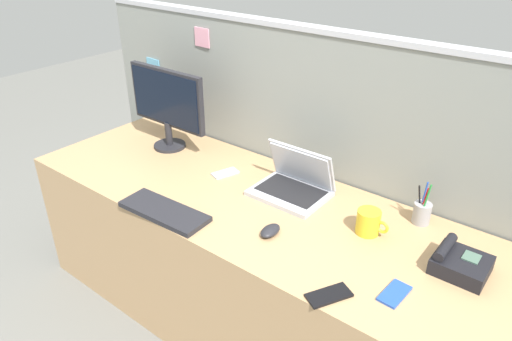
{
  "coord_description": "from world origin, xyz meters",
  "views": [
    {
      "loc": [
        1.11,
        -1.36,
        1.79
      ],
      "look_at": [
        0.0,
        0.05,
        0.82
      ],
      "focal_mm": 33.26,
      "sensor_mm": 36.0,
      "label": 1
    }
  ],
  "objects": [
    {
      "name": "keyboard_main",
      "position": [
        -0.2,
        -0.31,
        0.71
      ],
      "size": [
        0.4,
        0.17,
        0.02
      ],
      "primitive_type": "cube",
      "rotation": [
        0.0,
        0.0,
        0.05
      ],
      "color": "#232328",
      "rests_on": "desk"
    },
    {
      "name": "laptop",
      "position": [
        0.12,
        0.17,
        0.75
      ],
      "size": [
        0.32,
        0.25,
        0.21
      ],
      "color": "#B2B5BC",
      "rests_on": "desk"
    },
    {
      "name": "ground_plane",
      "position": [
        0.0,
        0.0,
        0.0
      ],
      "size": [
        10.0,
        10.0,
        0.0
      ],
      "primitive_type": "plane",
      "color": "slate"
    },
    {
      "name": "coffee_mug",
      "position": [
        0.52,
        0.09,
        0.75
      ],
      "size": [
        0.13,
        0.09,
        0.1
      ],
      "color": "yellow",
      "rests_on": "desk"
    },
    {
      "name": "cell_phone_blue_case",
      "position": [
        0.74,
        -0.17,
        0.71
      ],
      "size": [
        0.07,
        0.13,
        0.01
      ],
      "primitive_type": "cube",
      "rotation": [
        0.0,
        0.0,
        -0.06
      ],
      "color": "blue",
      "rests_on": "desk"
    },
    {
      "name": "pen_cup",
      "position": [
        0.65,
        0.29,
        0.75
      ],
      "size": [
        0.07,
        0.07,
        0.19
      ],
      "color": "#99999E",
      "rests_on": "desk"
    },
    {
      "name": "desk_phone",
      "position": [
        0.87,
        0.08,
        0.73
      ],
      "size": [
        0.18,
        0.17,
        0.09
      ],
      "color": "black",
      "rests_on": "desk"
    },
    {
      "name": "desk",
      "position": [
        0.0,
        0.0,
        0.35
      ],
      "size": [
        2.21,
        0.75,
        0.7
      ],
      "primitive_type": "cube",
      "color": "tan",
      "rests_on": "ground_plane"
    },
    {
      "name": "cell_phone_silver_slab",
      "position": [
        -0.23,
        0.11,
        0.71
      ],
      "size": [
        0.1,
        0.14,
        0.01
      ],
      "primitive_type": "cube",
      "rotation": [
        0.0,
        0.0,
        -0.33
      ],
      "color": "#B7BAC1",
      "rests_on": "desk"
    },
    {
      "name": "cubicle_divider",
      "position": [
        -0.0,
        0.42,
        0.69
      ],
      "size": [
        2.59,
        0.08,
        1.38
      ],
      "color": "gray",
      "rests_on": "ground_plane"
    },
    {
      "name": "computer_mouse_right_hand",
      "position": [
        0.23,
        -0.15,
        0.72
      ],
      "size": [
        0.06,
        0.1,
        0.03
      ],
      "primitive_type": "ellipsoid",
      "rotation": [
        0.0,
        0.0,
        0.03
      ],
      "color": "#232328",
      "rests_on": "desk"
    },
    {
      "name": "desktop_monitor",
      "position": [
        -0.67,
        0.16,
        0.95
      ],
      "size": [
        0.49,
        0.17,
        0.42
      ],
      "color": "#232328",
      "rests_on": "desk"
    },
    {
      "name": "cell_phone_black_slab",
      "position": [
        0.58,
        -0.31,
        0.71
      ],
      "size": [
        0.13,
        0.16,
        0.01
      ],
      "primitive_type": "cube",
      "rotation": [
        0.0,
        0.0,
        -0.49
      ],
      "color": "black",
      "rests_on": "desk"
    }
  ]
}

